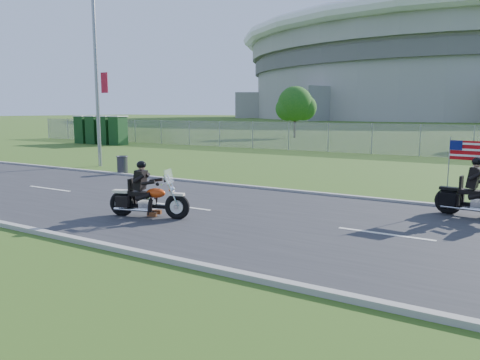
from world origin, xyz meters
The scene contains 14 objects.
ground centered at (0.00, 0.00, 0.00)m, with size 420.00×420.00×0.00m, color #36571B.
road centered at (0.00, 0.00, 0.02)m, with size 120.00×8.00×0.04m, color #28282B.
curb_north centered at (0.00, 4.05, 0.05)m, with size 120.00×0.18×0.12m, color #9E9B93.
curb_south centered at (0.00, -4.05, 0.05)m, with size 120.00×0.18×0.12m, color #9E9B93.
fence centered at (-5.00, 20.00, 1.00)m, with size 60.00×0.03×2.00m, color gray.
stadium centered at (-20.00, 170.00, 15.58)m, with size 140.40×140.40×29.20m.
streetlight centered at (-11.98, 6.22, 5.64)m, with size 0.90×2.46×10.00m.
porta_toilet_a centered at (-22.00, 17.00, 1.15)m, with size 1.10×1.10×2.30m, color #123815.
porta_toilet_b centered at (-23.40, 17.00, 1.15)m, with size 1.10×1.10×2.30m, color #123815.
porta_toilet_c centered at (-24.80, 17.00, 1.15)m, with size 1.10×1.10×2.30m, color #123815.
porta_toilet_d centered at (-26.20, 17.00, 1.15)m, with size 1.10×1.10×2.30m, color #123815.
tree_fence_mid centered at (-13.95, 34.04, 3.30)m, with size 3.96×3.69×5.30m.
motorcycle_lead centered at (-1.86, -1.51, 0.49)m, with size 2.25×1.00×1.55m.
trash_can centered at (-8.69, 4.30, 0.41)m, with size 0.47×0.47×0.81m, color #3A3A3F.
Camera 1 is at (6.58, -10.64, 2.86)m, focal length 35.00 mm.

